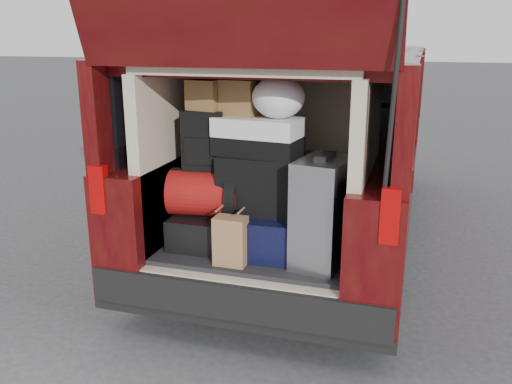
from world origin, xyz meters
TOP-DOWN VIEW (x-y plane):
  - ground at (0.00, 0.00)m, footprint 80.00×80.00m
  - minivan at (0.00, 1.86)m, footprint 1.90×5.35m
  - load_floor at (0.00, 0.28)m, footprint 1.24×1.05m
  - black_hardshell at (-0.37, 0.16)m, footprint 0.39×0.53m
  - navy_hardshell at (0.05, 0.18)m, footprint 0.51×0.62m
  - silver_roller at (0.45, 0.05)m, footprint 0.35×0.48m
  - kraft_bag at (-0.09, -0.14)m, footprint 0.20×0.13m
  - red_duffel at (-0.36, 0.12)m, footprint 0.50×0.36m
  - black_soft_case at (0.01, 0.16)m, footprint 0.52×0.32m
  - backpack at (-0.37, 0.17)m, footprint 0.29×0.20m
  - twotone_duffel at (-0.01, 0.17)m, footprint 0.57×0.34m
  - grocery_sack_lower at (-0.36, 0.20)m, footprint 0.24×0.21m
  - grocery_sack_upper at (-0.14, 0.22)m, footprint 0.25×0.21m
  - plastic_bag_center at (0.13, 0.16)m, footprint 0.33×0.31m

SIDE VIEW (x-z plane):
  - ground at x=0.00m, z-range 0.00..0.00m
  - load_floor at x=0.00m, z-range 0.00..0.55m
  - black_hardshell at x=-0.37m, z-range 0.55..0.76m
  - navy_hardshell at x=0.05m, z-range 0.55..0.81m
  - kraft_bag at x=-0.09m, z-range 0.55..0.86m
  - silver_roller at x=0.45m, z-range 0.55..1.21m
  - minivan at x=0.00m, z-range -0.47..2.29m
  - red_duffel at x=-0.36m, z-range 0.76..1.06m
  - black_soft_case at x=0.01m, z-range 0.81..1.18m
  - backpack at x=-0.37m, z-range 1.06..1.45m
  - twotone_duffel at x=-0.01m, z-range 1.18..1.42m
  - grocery_sack_upper at x=-0.14m, z-range 1.42..1.65m
  - grocery_sack_lower at x=-0.36m, z-range 1.45..1.65m
  - plastic_bag_center at x=0.13m, z-range 1.42..1.68m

